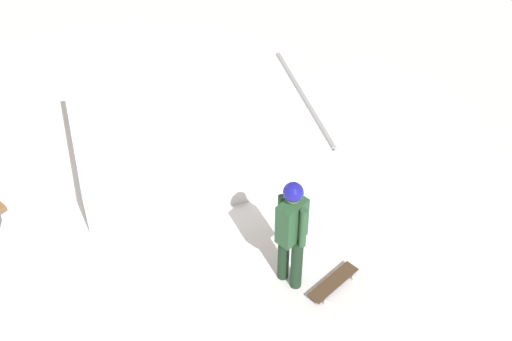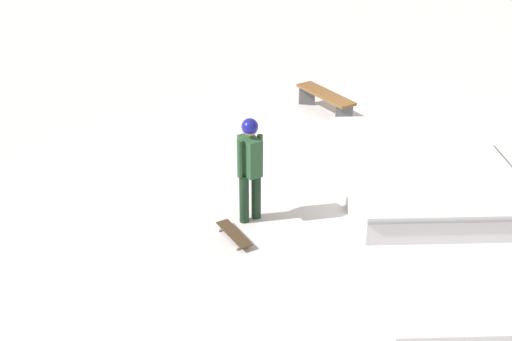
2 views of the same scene
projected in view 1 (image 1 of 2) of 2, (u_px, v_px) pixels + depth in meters
name	position (u px, v px, depth m)	size (l,w,h in m)	color
ground_plane	(101.00, 186.00, 10.69)	(60.00, 60.00, 0.00)	silver
skate_ramp	(223.00, 132.00, 11.16)	(5.82, 3.67, 0.74)	silver
skater	(292.00, 227.00, 8.68)	(0.43, 0.42, 1.73)	black
skateboard	(333.00, 282.00, 9.23)	(0.74, 0.67, 0.09)	#3F2D1E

